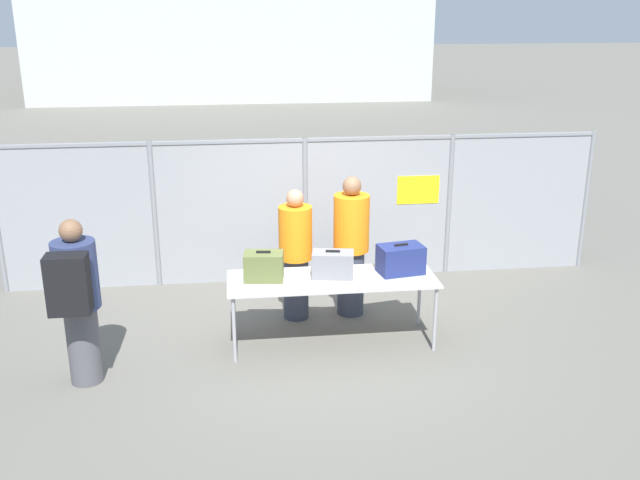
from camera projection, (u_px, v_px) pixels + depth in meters
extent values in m
plane|color=#605E56|center=(324.00, 343.00, 8.22)|extent=(120.00, 120.00, 0.00)
cylinder|color=gray|center=(155.00, 215.00, 9.62)|extent=(0.07, 0.07, 2.02)
cylinder|color=gray|center=(305.00, 210.00, 9.86)|extent=(0.07, 0.07, 2.02)
cylinder|color=gray|center=(449.00, 205.00, 10.10)|extent=(0.07, 0.07, 2.02)
cylinder|color=gray|center=(586.00, 201.00, 10.33)|extent=(0.07, 0.07, 2.02)
cube|color=gray|center=(305.00, 210.00, 9.86)|extent=(8.19, 0.01, 2.02)
cube|color=gray|center=(305.00, 140.00, 9.55)|extent=(8.19, 0.04, 0.04)
cube|color=yellow|center=(418.00, 190.00, 9.96)|extent=(0.60, 0.01, 0.40)
cube|color=#B2B2AD|center=(332.00, 279.00, 8.02)|extent=(2.35, 0.81, 0.02)
cylinder|color=#99999E|center=(234.00, 330.00, 7.69)|extent=(0.04, 0.04, 0.77)
cylinder|color=#99999E|center=(435.00, 319.00, 7.95)|extent=(0.04, 0.04, 0.77)
cylinder|color=#99999E|center=(234.00, 304.00, 8.34)|extent=(0.04, 0.04, 0.77)
cylinder|color=#99999E|center=(419.00, 295.00, 8.60)|extent=(0.04, 0.04, 0.77)
cube|color=#566033|center=(264.00, 266.00, 7.93)|extent=(0.46, 0.33, 0.32)
cube|color=black|center=(263.00, 252.00, 7.87)|extent=(0.16, 0.04, 0.02)
cube|color=slate|center=(333.00, 264.00, 8.02)|extent=(0.50, 0.34, 0.29)
cube|color=black|center=(333.00, 251.00, 7.97)|extent=(0.16, 0.05, 0.02)
cube|color=navy|center=(401.00, 259.00, 8.13)|extent=(0.55, 0.40, 0.33)
cube|color=black|center=(401.00, 245.00, 8.07)|extent=(0.16, 0.05, 0.02)
cylinder|color=#4C4C51|center=(84.00, 344.00, 7.29)|extent=(0.33, 0.33, 0.83)
cylinder|color=navy|center=(76.00, 275.00, 7.05)|extent=(0.43, 0.43, 0.69)
sphere|color=brown|center=(71.00, 231.00, 6.90)|extent=(0.23, 0.23, 0.23)
cube|color=black|center=(68.00, 284.00, 6.72)|extent=(0.39, 0.24, 0.58)
cylinder|color=#383D4C|center=(351.00, 282.00, 8.91)|extent=(0.33, 0.33, 0.84)
cylinder|color=orange|center=(351.00, 223.00, 8.66)|extent=(0.44, 0.44, 0.70)
sphere|color=brown|center=(352.00, 186.00, 8.52)|extent=(0.23, 0.23, 0.23)
cylinder|color=#383D4C|center=(296.00, 288.00, 8.80)|extent=(0.31, 0.31, 0.78)
cylinder|color=orange|center=(295.00, 233.00, 8.57)|extent=(0.41, 0.41, 0.65)
sphere|color=#A57A5B|center=(295.00, 198.00, 8.43)|extent=(0.21, 0.21, 0.21)
cube|color=silver|center=(443.00, 196.00, 12.78)|extent=(3.20, 1.43, 0.55)
sphere|color=black|center=(424.00, 217.00, 12.02)|extent=(0.61, 0.61, 0.61)
sphere|color=black|center=(403.00, 193.00, 13.48)|extent=(0.61, 0.61, 0.61)
cylinder|color=#59595B|center=(324.00, 212.00, 12.60)|extent=(1.12, 0.06, 0.06)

